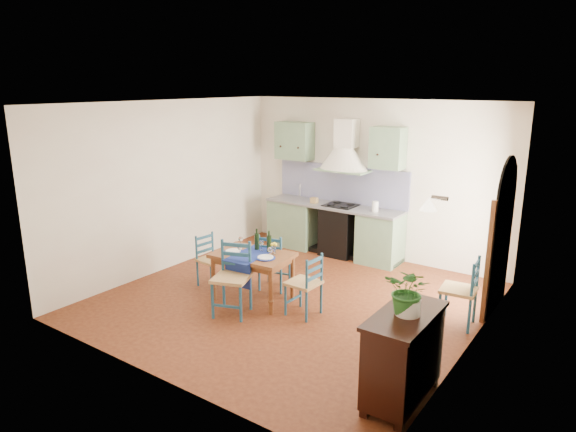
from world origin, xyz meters
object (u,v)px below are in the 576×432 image
object	(u,v)px
dining_table	(253,259)
chair_near	(232,278)
potted_plant	(409,291)
sideboard	(403,354)

from	to	relation	value
dining_table	chair_near	distance (m)	0.53
chair_near	potted_plant	distance (m)	2.84
dining_table	sideboard	xyz separation A→B (m)	(2.73, -1.08, -0.11)
chair_near	sideboard	xyz separation A→B (m)	(2.68, -0.56, -0.00)
potted_plant	sideboard	bearing A→B (deg)	163.87
dining_table	chair_near	xyz separation A→B (m)	(0.06, -0.52, -0.11)
sideboard	potted_plant	xyz separation A→B (m)	(0.02, -0.01, 0.66)
dining_table	potted_plant	xyz separation A→B (m)	(2.76, -1.08, 0.55)
potted_plant	dining_table	bearing A→B (deg)	158.56
dining_table	sideboard	size ratio (longest dim) A/B	1.10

